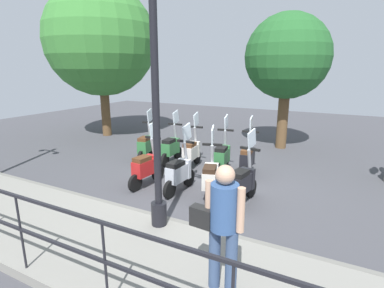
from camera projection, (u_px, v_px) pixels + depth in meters
name	position (u px, v px, depth m)	size (l,w,h in m)	color
ground_plane	(206.00, 184.00, 7.35)	(28.00, 28.00, 0.00)	#424247
promenade_walkway	(121.00, 247.00, 4.63)	(2.20, 20.00, 0.15)	gray
fence_railing	(57.00, 231.00, 3.52)	(0.04, 16.03, 1.07)	black
lamp_post_near	(156.00, 115.00, 4.69)	(0.26, 0.90, 4.28)	black
pedestrian_with_bag	(222.00, 220.00, 3.42)	(0.35, 0.65, 1.59)	#384C70
tree_large	(101.00, 41.00, 11.67)	(4.29, 4.29, 5.94)	brown
tree_distant	(287.00, 57.00, 9.88)	(2.80, 2.80, 4.52)	brown
scooter_near_0	(243.00, 182.00, 6.16)	(1.23, 0.46, 1.54)	black
scooter_near_1	(210.00, 177.00, 6.45)	(1.20, 0.55, 1.54)	black
scooter_near_2	(179.00, 172.00, 6.75)	(1.23, 0.44, 1.54)	black
scooter_near_3	(146.00, 167.00, 7.11)	(1.23, 0.44, 1.54)	black
scooter_far_0	(248.00, 158.00, 7.77)	(1.23, 0.44, 1.54)	black
scooter_far_1	(222.00, 156.00, 7.98)	(1.23, 0.45, 1.54)	black
scooter_far_2	(192.00, 151.00, 8.41)	(1.23, 0.44, 1.54)	black
scooter_far_3	(171.00, 147.00, 8.82)	(1.23, 0.44, 1.54)	black
scooter_far_4	(146.00, 145.00, 9.08)	(1.22, 0.50, 1.54)	black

